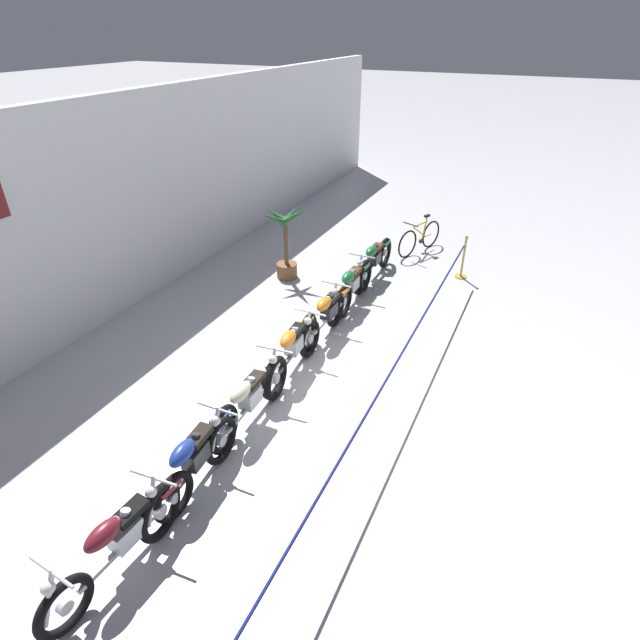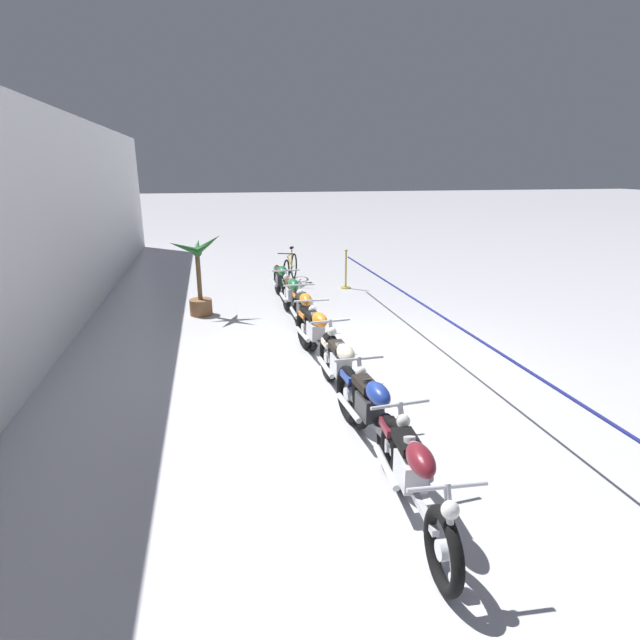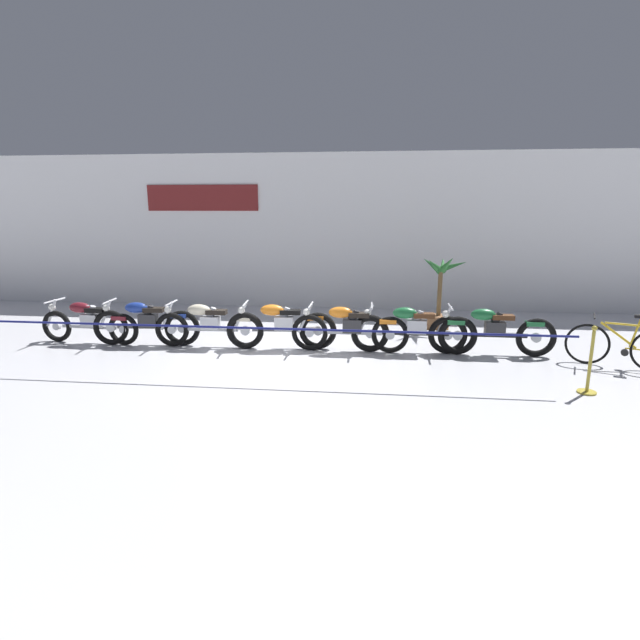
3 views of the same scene
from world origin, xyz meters
name	(u,v)px [view 1 (image 1 of 3)]	position (x,y,z in m)	size (l,w,h in m)	color
ground_plane	(329,384)	(0.00, 0.00, 0.00)	(120.00, 120.00, 0.00)	silver
back_wall	(80,222)	(-0.01, 5.12, 2.10)	(28.00, 0.29, 4.20)	white
motorcycle_maroon_0	(122,540)	(-3.99, 0.69, 0.46)	(2.19, 0.62, 0.91)	black
motorcycle_blue_1	(193,461)	(-2.74, 0.68, 0.47)	(2.21, 0.62, 0.94)	black
motorcycle_cream_2	(248,402)	(-1.44, 0.68, 0.46)	(2.22, 0.62, 0.93)	black
motorcycle_orange_3	(292,349)	(0.05, 0.72, 0.47)	(2.20, 0.62, 0.95)	black
motorcycle_orange_4	(327,314)	(1.40, 0.68, 0.47)	(2.30, 0.62, 0.94)	black
motorcycle_green_5	(351,288)	(2.63, 0.70, 0.47)	(2.42, 0.62, 0.95)	black
motorcycle_green_6	(373,261)	(4.10, 0.73, 0.47)	(2.37, 0.62, 0.95)	black
bicycle	(420,238)	(6.18, 0.18, 0.39)	(1.66, 0.73, 0.97)	black
potted_palm_left_of_row	(286,245)	(3.36, 2.64, 0.82)	(1.04, 1.15, 1.81)	brown
stanchion_far_left	(365,425)	(-1.44, -1.16, 0.74)	(10.27, 0.28, 1.05)	gold
stanchion_mid_left	(463,263)	(5.14, -1.16, 0.36)	(0.28, 0.28, 1.05)	gold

